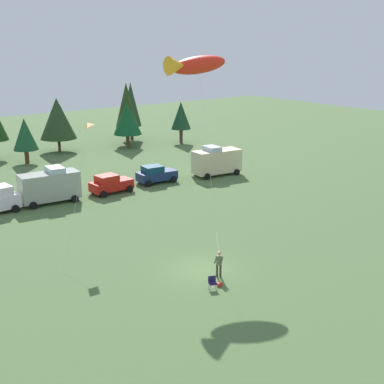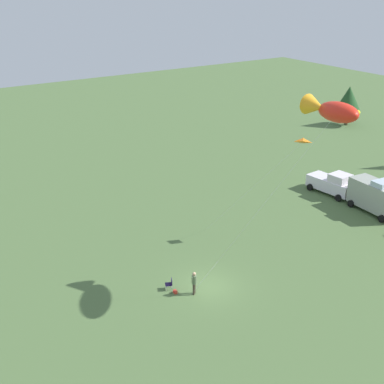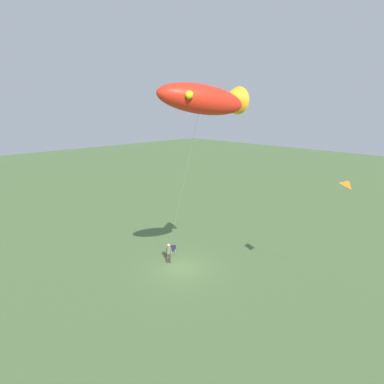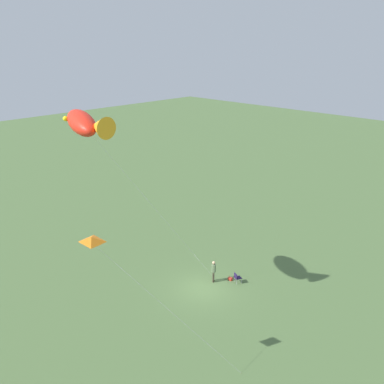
% 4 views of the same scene
% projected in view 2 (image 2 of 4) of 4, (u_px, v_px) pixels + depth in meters
% --- Properties ---
extents(ground_plane, '(160.00, 160.00, 0.00)m').
position_uv_depth(ground_plane, '(209.00, 287.00, 38.49)').
color(ground_plane, '#4D693A').
extents(person_kite_flyer, '(0.52, 0.54, 1.74)m').
position_uv_depth(person_kite_flyer, '(194.00, 281.00, 37.25)').
color(person_kite_flyer, '#3D3427').
rests_on(person_kite_flyer, ground).
extents(folding_chair, '(0.64, 0.64, 0.82)m').
position_uv_depth(folding_chair, '(170.00, 283.00, 37.99)').
color(folding_chair, '#241844').
rests_on(folding_chair, ground).
extents(backpack_on_grass, '(0.33, 0.24, 0.22)m').
position_uv_depth(backpack_on_grass, '(175.00, 292.00, 37.68)').
color(backpack_on_grass, red).
rests_on(backpack_on_grass, ground).
extents(truck_white_pickup, '(5.15, 2.76, 2.34)m').
position_uv_depth(truck_white_pickup, '(333.00, 184.00, 54.15)').
color(truck_white_pickup, white).
rests_on(truck_white_pickup, ground).
extents(van_motorhome_grey, '(5.57, 2.97, 3.34)m').
position_uv_depth(van_motorhome_grey, '(377.00, 196.00, 49.80)').
color(van_motorhome_grey, '#9DA395').
rests_on(van_motorhome_grey, ground).
extents(kite_large_fish, '(6.69, 9.60, 13.81)m').
position_uv_depth(kite_large_fish, '(332.00, 111.00, 33.69)').
color(kite_large_fish, red).
rests_on(kite_large_fish, ground).
extents(kite_delta_orange, '(5.75, 6.45, 8.86)m').
position_uv_depth(kite_delta_orange, '(303.00, 140.00, 42.66)').
color(kite_delta_orange, orange).
rests_on(kite_delta_orange, ground).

